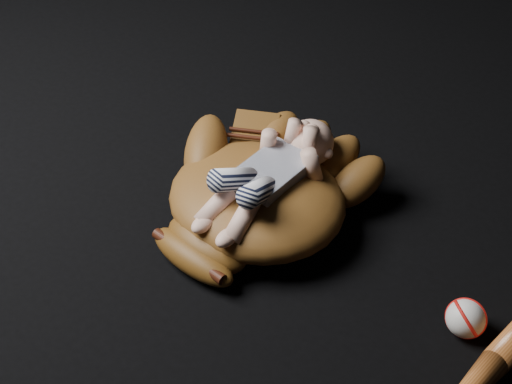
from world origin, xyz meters
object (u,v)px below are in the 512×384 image
newborn_baby (263,176)px  baseball_glove (257,192)px  baseball_bat (485,374)px  baseball (466,318)px

newborn_baby → baseball_glove: bearing=169.4°
baseball_bat → baseball: (-0.07, 0.07, 0.01)m
baseball_glove → newborn_baby: 0.05m
newborn_baby → baseball_bat: 0.50m
baseball_glove → baseball: bearing=4.9°
baseball_glove → baseball_bat: 0.51m
baseball_glove → baseball_bat: baseball_glove is taller
baseball_bat → baseball: baseball is taller
newborn_baby → baseball_bat: newborn_baby is taller
baseball_glove → baseball_bat: (0.50, -0.06, -0.05)m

